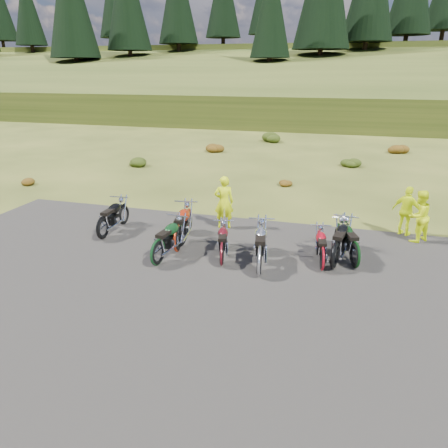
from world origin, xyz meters
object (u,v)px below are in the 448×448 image
(motorcycle_3, at_px, (259,276))
(motorcycle_7, at_px, (354,268))
(motorcycle_0, at_px, (104,240))
(person_middle, at_px, (224,203))

(motorcycle_3, xyz_separation_m, motorcycle_7, (2.42, 1.20, 0.00))
(motorcycle_3, bearing_deg, motorcycle_7, -73.36)
(motorcycle_0, height_order, motorcycle_7, motorcycle_0)
(motorcycle_0, bearing_deg, motorcycle_3, -103.21)
(person_middle, bearing_deg, motorcycle_7, 137.27)
(motorcycle_0, xyz_separation_m, person_middle, (3.42, 2.14, 0.91))
(motorcycle_0, bearing_deg, motorcycle_7, -90.73)
(person_middle, bearing_deg, motorcycle_0, 14.88)
(motorcycle_3, bearing_deg, person_middle, 20.78)
(motorcycle_7, height_order, person_middle, person_middle)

